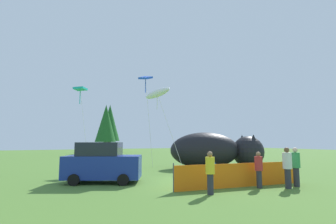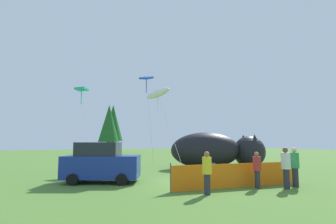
# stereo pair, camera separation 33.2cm
# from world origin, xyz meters

# --- Properties ---
(ground_plane) EXTENTS (120.00, 120.00, 0.00)m
(ground_plane) POSITION_xyz_m (0.00, 0.00, 0.00)
(ground_plane) COLOR #4C752D
(parked_car) EXTENTS (4.29, 3.42, 2.10)m
(parked_car) POSITION_xyz_m (-4.22, 1.86, 1.01)
(parked_car) COLOR navy
(parked_car) RESTS_ON ground
(folding_chair) EXTENTS (0.67, 0.67, 0.90)m
(folding_chair) POSITION_xyz_m (1.78, 0.40, 0.52)
(folding_chair) COLOR #1959A5
(folding_chair) RESTS_ON ground
(inflatable_cat) EXTENTS (7.87, 4.82, 2.86)m
(inflatable_cat) POSITION_xyz_m (5.71, 4.97, 1.32)
(inflatable_cat) COLOR black
(inflatable_cat) RESTS_ON ground
(safety_fence) EXTENTS (7.01, 0.91, 1.22)m
(safety_fence) POSITION_xyz_m (1.32, -2.54, 0.56)
(safety_fence) COLOR orange
(safety_fence) RESTS_ON ground
(spectator_in_black_shirt) EXTENTS (0.38, 0.38, 1.74)m
(spectator_in_black_shirt) POSITION_xyz_m (-1.09, -3.27, 0.95)
(spectator_in_black_shirt) COLOR #2D2D38
(spectator_in_black_shirt) RESTS_ON ground
(spectator_in_white_shirt) EXTENTS (0.41, 0.41, 1.87)m
(spectator_in_white_shirt) POSITION_xyz_m (2.90, -3.85, 1.02)
(spectator_in_white_shirt) COLOR #2D2D38
(spectator_in_white_shirt) RESTS_ON ground
(spectator_in_blue_shirt) EXTENTS (0.40, 0.40, 1.85)m
(spectator_in_blue_shirt) POSITION_xyz_m (3.72, -3.68, 1.01)
(spectator_in_blue_shirt) COLOR #2D2D38
(spectator_in_blue_shirt) RESTS_ON ground
(spectator_in_green_shirt) EXTENTS (0.36, 0.36, 1.66)m
(spectator_in_green_shirt) POSITION_xyz_m (1.84, -3.12, 0.91)
(spectator_in_green_shirt) COLOR #2D2D38
(spectator_in_green_shirt) RESTS_ON ground
(kite_teal_diamond) EXTENTS (1.27, 2.67, 6.69)m
(kite_teal_diamond) POSITION_xyz_m (-4.04, 10.65, 6.46)
(kite_teal_diamond) COLOR silver
(kite_teal_diamond) RESTS_ON ground
(kite_blue_box) EXTENTS (1.41, 1.19, 7.87)m
(kite_blue_box) POSITION_xyz_m (0.94, 8.31, 7.44)
(kite_blue_box) COLOR silver
(kite_blue_box) RESTS_ON ground
(kite_white_ghost) EXTENTS (1.56, 4.12, 6.47)m
(kite_white_ghost) POSITION_xyz_m (1.20, 6.51, 5.95)
(kite_white_ghost) COLOR silver
(kite_white_ghost) RESTS_ON ground
(horizon_tree_west) EXTENTS (3.55, 3.55, 8.47)m
(horizon_tree_west) POSITION_xyz_m (4.05, 32.95, 5.20)
(horizon_tree_west) COLOR brown
(horizon_tree_west) RESTS_ON ground
(horizon_tree_mid) EXTENTS (3.84, 3.84, 9.16)m
(horizon_tree_mid) POSITION_xyz_m (5.97, 37.39, 5.62)
(horizon_tree_mid) COLOR brown
(horizon_tree_mid) RESTS_ON ground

